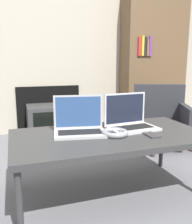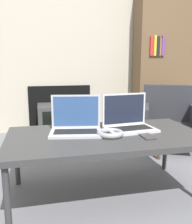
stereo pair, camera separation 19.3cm
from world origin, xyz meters
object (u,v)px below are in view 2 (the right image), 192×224
Objects in this scene: phone at (147,136)px; armchair at (169,117)px; laptop_right at (128,121)px; headphones at (110,133)px; tv at (62,120)px; laptop_left at (76,124)px.

phone is 0.19× the size of armchair.
laptop_right is 1.06m from armchair.
laptop_right is 2.52× the size of phone.
headphones is 0.30× the size of tv.
laptop_left is 0.64× the size of tv.
phone is 1.74m from tv.
armchair is (1.12, 0.74, -0.16)m from laptop_left.
phone is at bearing -16.57° from laptop_left.
armchair is at bearing 39.01° from laptop_right.
headphones is at bearing -147.52° from laptop_right.
laptop_left reaches higher than tv.
headphones is 1.23× the size of phone.
laptop_left is 1.50m from tv.
laptop_left is 0.38m from laptop_right.
laptop_left is 2.60× the size of phone.
laptop_left reaches higher than headphones.
headphones is (0.20, -0.14, -0.04)m from laptop_left.
laptop_left reaches higher than armchair.
laptop_right is (0.38, 0.00, 0.00)m from laptop_left.
laptop_left is at bearing -91.15° from tv.
tv is at bearing 170.30° from armchair.
armchair reaches higher than phone.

